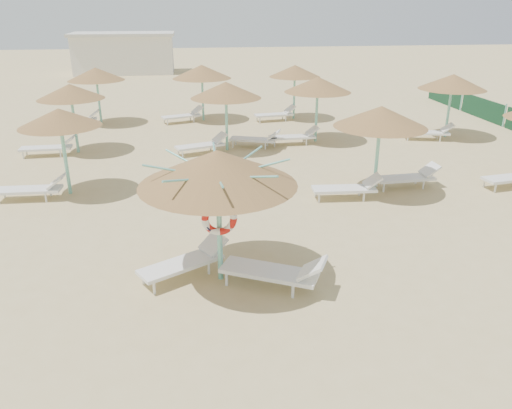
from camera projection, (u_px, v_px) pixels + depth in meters
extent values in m
plane|color=tan|center=(237.00, 270.00, 11.04)|extent=(120.00, 120.00, 0.00)
cylinder|color=#71C4B3|center=(219.00, 228.00, 10.28)|extent=(0.11, 0.11, 2.39)
cone|color=olive|center=(218.00, 168.00, 9.79)|extent=(3.18, 3.18, 0.72)
cylinder|color=#71C4B3|center=(218.00, 180.00, 9.89)|extent=(0.20, 0.20, 0.12)
cylinder|color=#71C4B3|center=(254.00, 168.00, 9.90)|extent=(1.44, 0.04, 0.36)
cylinder|color=#71C4B3|center=(241.00, 161.00, 10.35)|extent=(1.05, 1.05, 0.36)
cylinder|color=#71C4B3|center=(215.00, 159.00, 10.48)|extent=(0.04, 1.44, 0.36)
cylinder|color=#71C4B3|center=(191.00, 163.00, 10.22)|extent=(1.05, 1.05, 0.36)
cylinder|color=#71C4B3|center=(180.00, 171.00, 9.72)|extent=(1.44, 0.04, 0.36)
cylinder|color=#71C4B3|center=(192.00, 180.00, 9.27)|extent=(1.05, 1.05, 0.36)
cylinder|color=#71C4B3|center=(220.00, 182.00, 9.13)|extent=(0.04, 1.44, 0.36)
cylinder|color=#71C4B3|center=(247.00, 177.00, 9.40)|extent=(1.05, 1.05, 0.36)
torus|color=red|center=(219.00, 219.00, 10.09)|extent=(0.73, 0.15, 0.73)
cylinder|color=white|center=(154.00, 288.00, 10.10)|extent=(0.06, 0.06, 0.27)
cylinder|color=white|center=(143.00, 278.00, 10.45)|extent=(0.06, 0.06, 0.27)
cylinder|color=white|center=(209.00, 268.00, 10.85)|extent=(0.06, 0.06, 0.27)
cylinder|color=white|center=(197.00, 260.00, 11.21)|extent=(0.06, 0.06, 0.27)
cube|color=white|center=(181.00, 264.00, 10.66)|extent=(1.90, 1.46, 0.08)
cube|color=white|center=(213.00, 244.00, 11.04)|extent=(0.70, 0.74, 0.36)
cylinder|color=white|center=(227.00, 279.00, 10.40)|extent=(0.06, 0.06, 0.30)
cylinder|color=white|center=(236.00, 267.00, 10.87)|extent=(0.06, 0.06, 0.30)
cylinder|color=white|center=(293.00, 291.00, 9.96)|extent=(0.06, 0.06, 0.30)
cylinder|color=white|center=(300.00, 278.00, 10.43)|extent=(0.06, 0.06, 0.30)
cube|color=white|center=(269.00, 272.00, 10.30)|extent=(2.09, 1.50, 0.08)
cube|color=white|center=(312.00, 268.00, 9.93)|extent=(0.75, 0.80, 0.39)
cylinder|color=#71C4B3|center=(65.00, 158.00, 15.08)|extent=(0.11, 0.11, 2.30)
cone|color=olive|center=(59.00, 117.00, 14.62)|extent=(2.39, 2.39, 0.54)
cylinder|color=#71C4B3|center=(60.00, 125.00, 14.71)|extent=(0.20, 0.20, 0.12)
cylinder|color=white|center=(4.00, 193.00, 15.11)|extent=(0.06, 0.06, 0.28)
cylinder|color=white|center=(46.00, 198.00, 14.78)|extent=(0.06, 0.06, 0.28)
cylinder|color=white|center=(50.00, 192.00, 15.24)|extent=(0.06, 0.06, 0.28)
cube|color=white|center=(28.00, 190.00, 14.89)|extent=(1.92, 0.67, 0.08)
cube|color=white|center=(56.00, 181.00, 14.88)|extent=(0.50, 0.61, 0.36)
cylinder|color=#71C4B3|center=(75.00, 124.00, 19.39)|extent=(0.11, 0.11, 2.30)
cone|color=olive|center=(70.00, 91.00, 18.92)|extent=(2.52, 2.52, 0.57)
cylinder|color=#71C4B3|center=(71.00, 98.00, 19.01)|extent=(0.20, 0.20, 0.12)
cylinder|color=white|center=(23.00, 155.00, 18.90)|extent=(0.06, 0.06, 0.28)
cylinder|color=white|center=(26.00, 152.00, 19.36)|extent=(0.06, 0.06, 0.28)
cylinder|color=white|center=(60.00, 154.00, 19.12)|extent=(0.06, 0.06, 0.28)
cylinder|color=white|center=(63.00, 150.00, 19.58)|extent=(0.06, 0.06, 0.28)
cube|color=white|center=(46.00, 148.00, 19.19)|extent=(1.92, 0.69, 0.08)
cube|color=white|center=(68.00, 141.00, 19.24)|extent=(0.51, 0.62, 0.36)
cylinder|color=#71C4B3|center=(99.00, 100.00, 24.04)|extent=(0.11, 0.11, 2.30)
cone|color=olive|center=(96.00, 74.00, 23.57)|extent=(2.66, 2.66, 0.60)
cylinder|color=#71C4B3|center=(96.00, 79.00, 23.66)|extent=(0.20, 0.20, 0.12)
cylinder|color=white|center=(58.00, 125.00, 23.53)|extent=(0.06, 0.06, 0.28)
cylinder|color=white|center=(60.00, 123.00, 23.98)|extent=(0.06, 0.06, 0.28)
cylinder|color=white|center=(88.00, 124.00, 23.79)|extent=(0.06, 0.06, 0.28)
cylinder|color=white|center=(89.00, 122.00, 24.24)|extent=(0.06, 0.06, 0.28)
cube|color=white|center=(76.00, 120.00, 23.84)|extent=(1.94, 0.76, 0.08)
cube|color=white|center=(94.00, 114.00, 23.92)|extent=(0.53, 0.63, 0.36)
cylinder|color=#71C4B3|center=(227.00, 122.00, 19.68)|extent=(0.11, 0.11, 2.30)
cone|color=olive|center=(226.00, 90.00, 19.21)|extent=(2.75, 2.75, 0.62)
cylinder|color=#71C4B3|center=(226.00, 96.00, 19.30)|extent=(0.20, 0.20, 0.12)
cylinder|color=white|center=(183.00, 154.00, 19.01)|extent=(0.06, 0.06, 0.28)
cylinder|color=white|center=(178.00, 151.00, 19.43)|extent=(0.06, 0.06, 0.28)
cylinder|color=white|center=(215.00, 150.00, 19.57)|extent=(0.06, 0.06, 0.28)
cylinder|color=white|center=(211.00, 147.00, 19.98)|extent=(0.06, 0.06, 0.28)
cube|color=white|center=(200.00, 146.00, 19.48)|extent=(2.00, 1.20, 0.08)
cube|color=white|center=(220.00, 137.00, 19.74)|extent=(0.65, 0.72, 0.36)
cylinder|color=white|center=(233.00, 144.00, 20.38)|extent=(0.06, 0.06, 0.28)
cylinder|color=white|center=(236.00, 141.00, 20.84)|extent=(0.06, 0.06, 0.28)
cylinder|color=white|center=(265.00, 146.00, 20.14)|extent=(0.06, 0.06, 0.28)
cylinder|color=white|center=(267.00, 143.00, 20.60)|extent=(0.06, 0.06, 0.28)
cube|color=white|center=(253.00, 139.00, 20.40)|extent=(2.00, 1.20, 0.08)
cube|color=white|center=(274.00, 135.00, 20.16)|extent=(0.65, 0.72, 0.36)
cylinder|color=#71C4B3|center=(203.00, 97.00, 24.80)|extent=(0.11, 0.11, 2.30)
cone|color=olive|center=(202.00, 72.00, 24.33)|extent=(2.88, 2.88, 0.65)
cylinder|color=#71C4B3|center=(202.00, 77.00, 24.42)|extent=(0.20, 0.20, 0.12)
cylinder|color=white|center=(168.00, 122.00, 24.13)|extent=(0.06, 0.06, 0.28)
cylinder|color=white|center=(164.00, 120.00, 24.54)|extent=(0.06, 0.06, 0.28)
cylinder|color=white|center=(194.00, 120.00, 24.70)|extent=(0.06, 0.06, 0.28)
cylinder|color=white|center=(190.00, 118.00, 25.11)|extent=(0.06, 0.06, 0.28)
cube|color=white|center=(181.00, 116.00, 24.60)|extent=(2.00, 1.22, 0.08)
cube|color=white|center=(197.00, 110.00, 24.88)|extent=(0.66, 0.73, 0.36)
cylinder|color=#71C4B3|center=(377.00, 157.00, 15.15)|extent=(0.11, 0.11, 2.30)
cone|color=olive|center=(381.00, 117.00, 14.69)|extent=(2.76, 2.76, 0.62)
cylinder|color=#71C4B3|center=(380.00, 125.00, 14.78)|extent=(0.20, 0.20, 0.12)
cylinder|color=white|center=(319.00, 198.00, 14.74)|extent=(0.06, 0.06, 0.28)
cylinder|color=white|center=(316.00, 192.00, 15.20)|extent=(0.06, 0.06, 0.28)
cylinder|color=white|center=(364.00, 197.00, 14.83)|extent=(0.06, 0.06, 0.28)
cylinder|color=white|center=(359.00, 191.00, 15.30)|extent=(0.06, 0.06, 0.28)
cube|color=white|center=(344.00, 189.00, 14.96)|extent=(1.93, 0.73, 0.08)
cube|color=white|center=(372.00, 181.00, 14.93)|extent=(0.52, 0.63, 0.36)
cylinder|color=white|center=(384.00, 188.00, 15.57)|extent=(0.06, 0.06, 0.28)
cylinder|color=white|center=(377.00, 183.00, 16.03)|extent=(0.06, 0.06, 0.28)
cylinder|color=white|center=(423.00, 185.00, 15.81)|extent=(0.06, 0.06, 0.28)
cylinder|color=white|center=(416.00, 180.00, 16.27)|extent=(0.06, 0.06, 0.28)
cube|color=white|center=(404.00, 178.00, 15.88)|extent=(1.93, 0.73, 0.08)
cube|color=white|center=(430.00, 169.00, 15.94)|extent=(0.52, 0.63, 0.36)
cylinder|color=#71C4B3|center=(316.00, 114.00, 20.96)|extent=(0.11, 0.11, 2.30)
cone|color=olive|center=(318.00, 84.00, 20.49)|extent=(2.76, 2.76, 0.62)
cylinder|color=#71C4B3|center=(318.00, 90.00, 20.59)|extent=(0.20, 0.20, 0.12)
cylinder|color=white|center=(275.00, 144.00, 20.48)|extent=(0.06, 0.06, 0.28)
cylinder|color=white|center=(272.00, 141.00, 20.94)|extent=(0.06, 0.06, 0.28)
cylinder|color=white|center=(306.00, 142.00, 20.69)|extent=(0.06, 0.06, 0.28)
cylinder|color=white|center=(303.00, 139.00, 21.15)|extent=(0.06, 0.06, 0.28)
cube|color=white|center=(292.00, 137.00, 20.77)|extent=(1.92, 0.68, 0.08)
cube|color=white|center=(312.00, 131.00, 20.81)|extent=(0.50, 0.61, 0.36)
cylinder|color=#71C4B3|center=(294.00, 96.00, 25.12)|extent=(0.11, 0.11, 2.30)
cone|color=olive|center=(295.00, 71.00, 24.66)|extent=(2.54, 2.54, 0.57)
cylinder|color=#71C4B3|center=(295.00, 76.00, 24.75)|extent=(0.20, 0.20, 0.12)
cylinder|color=white|center=(260.00, 120.00, 24.57)|extent=(0.06, 0.06, 0.28)
cylinder|color=white|center=(257.00, 118.00, 25.01)|extent=(0.06, 0.06, 0.28)
cylinder|color=white|center=(286.00, 119.00, 24.91)|extent=(0.06, 0.06, 0.28)
cylinder|color=white|center=(282.00, 117.00, 25.36)|extent=(0.06, 0.06, 0.28)
cube|color=white|center=(274.00, 115.00, 24.93)|extent=(1.97, 0.89, 0.08)
cube|color=white|center=(290.00, 109.00, 25.06)|extent=(0.57, 0.66, 0.36)
cylinder|color=white|center=(495.00, 188.00, 15.54)|extent=(0.06, 0.06, 0.28)
cylinder|color=white|center=(484.00, 183.00, 15.99)|extent=(0.06, 0.06, 0.28)
cube|color=white|center=(512.00, 178.00, 15.91)|extent=(1.97, 0.90, 0.08)
cylinder|color=#71C4B3|center=(449.00, 111.00, 21.67)|extent=(0.11, 0.11, 2.30)
cone|color=olive|center=(453.00, 82.00, 21.20)|extent=(2.83, 2.83, 0.64)
cylinder|color=#71C4B3|center=(452.00, 88.00, 21.30)|extent=(0.20, 0.20, 0.12)
cylinder|color=white|center=(408.00, 138.00, 21.39)|extent=(0.06, 0.06, 0.28)
cylinder|color=white|center=(406.00, 135.00, 21.85)|extent=(0.06, 0.06, 0.28)
cylinder|color=white|center=(440.00, 138.00, 21.26)|extent=(0.06, 0.06, 0.28)
cylinder|color=white|center=(437.00, 136.00, 21.72)|extent=(0.06, 0.06, 0.28)
cube|color=white|center=(426.00, 133.00, 21.48)|extent=(1.99, 1.05, 0.08)
cube|color=white|center=(447.00, 128.00, 21.30)|extent=(0.61, 0.70, 0.36)
cube|color=silver|center=(125.00, 54.00, 41.89)|extent=(8.00, 4.00, 3.00)
cube|color=beige|center=(123.00, 34.00, 41.28)|extent=(8.40, 4.40, 0.25)
cube|color=#184825|center=(482.00, 109.00, 25.46)|extent=(0.08, 3.80, 1.00)
cylinder|color=#71C4B3|center=(505.00, 115.00, 23.69)|extent=(0.08, 0.08, 1.10)
cube|color=#184825|center=(445.00, 95.00, 29.13)|extent=(0.08, 3.80, 1.00)
cylinder|color=#71C4B3|center=(461.00, 100.00, 27.37)|extent=(0.08, 0.08, 1.10)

